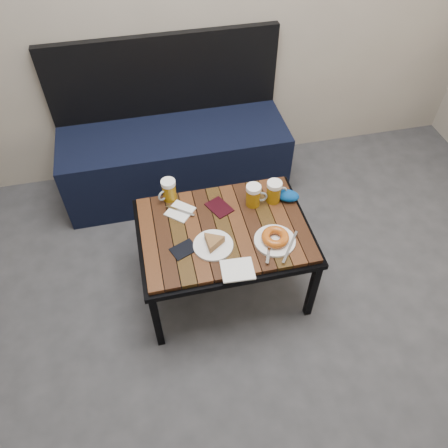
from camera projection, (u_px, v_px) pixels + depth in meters
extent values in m
cube|color=black|center=(176.00, 161.00, 2.83)|extent=(1.40, 0.50, 0.45)
cube|color=black|center=(164.00, 75.00, 2.62)|extent=(1.40, 0.05, 0.50)
cube|color=black|center=(157.00, 321.00, 2.07)|extent=(0.04, 0.03, 0.42)
cube|color=black|center=(312.00, 291.00, 2.18)|extent=(0.04, 0.03, 0.42)
cube|color=black|center=(145.00, 234.00, 2.43)|extent=(0.04, 0.04, 0.42)
cube|color=black|center=(279.00, 211.00, 2.54)|extent=(0.04, 0.04, 0.42)
cube|color=black|center=(224.00, 233.00, 2.14)|extent=(0.84, 0.62, 0.03)
cube|color=#331B0B|center=(224.00, 229.00, 2.12)|extent=(0.80, 0.58, 0.02)
cylinder|color=#93640B|center=(169.00, 191.00, 2.21)|extent=(0.10, 0.10, 0.10)
cylinder|color=white|center=(168.00, 183.00, 2.17)|extent=(0.07, 0.07, 0.02)
torus|color=#8C999E|center=(163.00, 195.00, 2.19)|extent=(0.06, 0.04, 0.06)
cylinder|color=#93640B|center=(253.00, 197.00, 2.18)|extent=(0.08, 0.08, 0.10)
cylinder|color=white|center=(254.00, 188.00, 2.14)|extent=(0.08, 0.08, 0.02)
torus|color=#8C999E|center=(261.00, 197.00, 2.18)|extent=(0.06, 0.02, 0.06)
cylinder|color=#93640B|center=(274.00, 193.00, 2.20)|extent=(0.08, 0.08, 0.10)
cylinder|color=white|center=(275.00, 184.00, 2.15)|extent=(0.08, 0.08, 0.02)
torus|color=#8C999E|center=(281.00, 192.00, 2.21)|extent=(0.06, 0.02, 0.06)
cylinder|color=white|center=(213.00, 245.00, 2.03)|extent=(0.19, 0.19, 0.01)
cylinder|color=white|center=(275.00, 241.00, 2.05)|extent=(0.20, 0.20, 0.01)
torus|color=#90350D|center=(275.00, 237.00, 2.03)|extent=(0.13, 0.13, 0.04)
cube|color=#A5A8AD|center=(290.00, 247.00, 2.01)|extent=(0.13, 0.17, 0.00)
cube|color=#A5A8AD|center=(269.00, 250.00, 2.00)|extent=(0.07, 0.14, 0.00)
cube|color=white|center=(180.00, 211.00, 2.18)|extent=(0.17, 0.17, 0.01)
cube|color=#A5A8AD|center=(180.00, 211.00, 2.17)|extent=(0.13, 0.11, 0.00)
cube|color=white|center=(237.00, 270.00, 1.94)|extent=(0.15, 0.13, 0.01)
cube|color=black|center=(184.00, 249.00, 2.02)|extent=(0.14, 0.12, 0.01)
cube|color=black|center=(219.00, 207.00, 2.20)|extent=(0.14, 0.16, 0.01)
ellipsoid|color=#051388|center=(288.00, 196.00, 2.22)|extent=(0.14, 0.12, 0.05)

